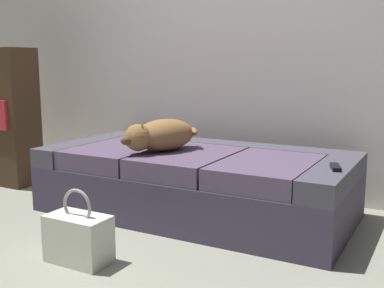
{
  "coord_description": "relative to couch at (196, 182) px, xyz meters",
  "views": [
    {
      "loc": [
        1.43,
        -1.59,
        0.99
      ],
      "look_at": [
        0.0,
        1.03,
        0.47
      ],
      "focal_mm": 44.4,
      "sensor_mm": 36.0,
      "label": 1
    }
  ],
  "objects": [
    {
      "name": "ground_plane",
      "position": [
        0.0,
        -1.08,
        -0.21
      ],
      "size": [
        10.0,
        10.0,
        0.0
      ],
      "primitive_type": "plane",
      "color": "gray"
    },
    {
      "name": "back_wall",
      "position": [
        0.0,
        0.7,
        1.19
      ],
      "size": [
        6.4,
        0.1,
        2.8
      ],
      "primitive_type": "cube",
      "color": "silver",
      "rests_on": "ground"
    },
    {
      "name": "couch",
      "position": [
        0.0,
        0.0,
        0.0
      ],
      "size": [
        1.98,
        0.96,
        0.42
      ],
      "color": "#3E384E",
      "rests_on": "ground"
    },
    {
      "name": "dog_tan",
      "position": [
        -0.19,
        -0.13,
        0.32
      ],
      "size": [
        0.38,
        0.59,
        0.2
      ],
      "color": "olive",
      "rests_on": "couch"
    },
    {
      "name": "tv_remote",
      "position": [
        0.92,
        -0.12,
        0.22
      ],
      "size": [
        0.09,
        0.16,
        0.02
      ],
      "primitive_type": "cube",
      "rotation": [
        0.0,
        0.0,
        0.33
      ],
      "color": "black",
      "rests_on": "couch"
    },
    {
      "name": "handbag",
      "position": [
        -0.14,
        -0.97,
        -0.08
      ],
      "size": [
        0.32,
        0.18,
        0.38
      ],
      "color": "silver",
      "rests_on": "ground"
    },
    {
      "name": "bookshelf",
      "position": [
        -1.76,
        -0.03,
        0.34
      ],
      "size": [
        0.56,
        0.3,
        1.1
      ],
      "color": "#442F1D",
      "rests_on": "ground"
    }
  ]
}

